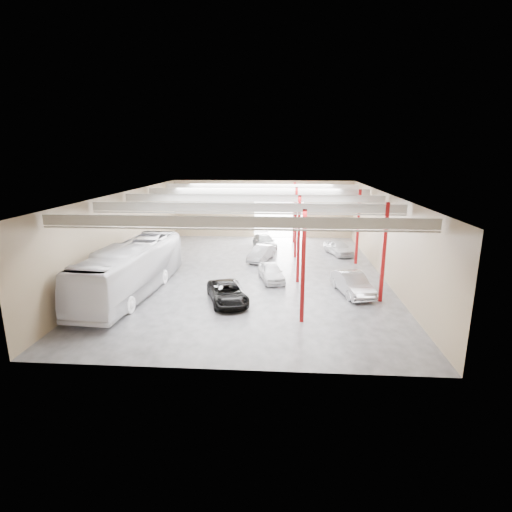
# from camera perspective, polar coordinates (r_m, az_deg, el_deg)

# --- Properties ---
(depot_shell) EXTENTS (22.12, 32.12, 7.06)m
(depot_shell) POSITION_cam_1_polar(r_m,az_deg,el_deg) (34.12, -0.17, 5.71)
(depot_shell) COLOR #404044
(depot_shell) RESTS_ON ground
(coach_bus) EXTENTS (4.06, 13.78, 3.79)m
(coach_bus) POSITION_cam_1_polar(r_m,az_deg,el_deg) (30.65, -17.37, -1.85)
(coach_bus) COLOR white
(coach_bus) RESTS_ON ground
(black_sedan) EXTENTS (3.82, 5.57, 1.41)m
(black_sedan) POSITION_cam_1_polar(r_m,az_deg,el_deg) (28.03, -4.11, -5.26)
(black_sedan) COLOR black
(black_sedan) RESTS_ON ground
(car_row_a) EXTENTS (2.65, 4.52, 1.44)m
(car_row_a) POSITION_cam_1_polar(r_m,az_deg,el_deg) (32.72, 2.20, -2.31)
(car_row_a) COLOR white
(car_row_a) RESTS_ON ground
(car_row_b) EXTENTS (2.79, 4.68, 1.46)m
(car_row_b) POSITION_cam_1_polar(r_m,az_deg,el_deg) (38.87, 0.80, 0.40)
(car_row_b) COLOR #A1A2A6
(car_row_b) RESTS_ON ground
(car_row_c) EXTENTS (3.22, 5.50, 1.50)m
(car_row_c) POSITION_cam_1_polar(r_m,az_deg,el_deg) (43.92, 1.21, 2.05)
(car_row_c) COLOR gray
(car_row_c) RESTS_ON ground
(car_right_near) EXTENTS (2.83, 5.20, 1.63)m
(car_right_near) POSITION_cam_1_polar(r_m,az_deg,el_deg) (30.41, 13.57, -3.85)
(car_right_near) COLOR #A2A1A6
(car_right_near) RESTS_ON ground
(car_right_far) EXTENTS (3.11, 4.70, 1.49)m
(car_right_far) POSITION_cam_1_polar(r_m,az_deg,el_deg) (42.03, 11.70, 1.19)
(car_right_far) COLOR silver
(car_right_far) RESTS_ON ground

